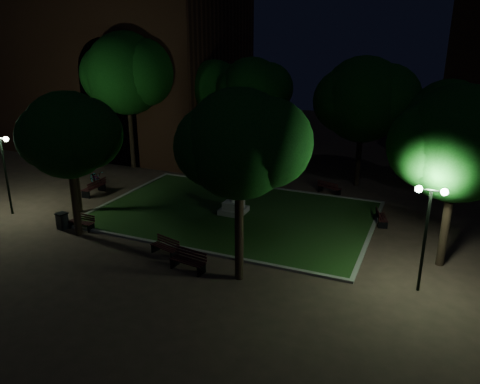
# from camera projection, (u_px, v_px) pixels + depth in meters

# --- Properties ---
(ground) EXTENTS (80.00, 80.00, 0.00)m
(ground) POSITION_uv_depth(u_px,v_px,m) (218.00, 227.00, 24.87)
(ground) COLOR #413025
(lawn) EXTENTS (15.00, 10.00, 0.08)m
(lawn) POSITION_uv_depth(u_px,v_px,m) (234.00, 214.00, 26.60)
(lawn) COLOR #1F3F15
(lawn) RESTS_ON ground
(lawn_kerb) EXTENTS (15.40, 10.40, 0.12)m
(lawn_kerb) POSITION_uv_depth(u_px,v_px,m) (234.00, 213.00, 26.59)
(lawn_kerb) COLOR slate
(lawn_kerb) RESTS_ON ground
(monument) EXTENTS (1.40, 1.40, 3.20)m
(monument) POSITION_uv_depth(u_px,v_px,m) (234.00, 198.00, 26.30)
(monument) COLOR #9A938D
(monument) RESTS_ON lawn
(building_main) EXTENTS (20.00, 12.00, 15.00)m
(building_main) POSITION_uv_depth(u_px,v_px,m) (121.00, 62.00, 40.37)
(building_main) COLOR #4B2819
(building_main) RESTS_ON ground
(tree_west) EXTENTS (5.10, 4.16, 6.89)m
(tree_west) POSITION_uv_depth(u_px,v_px,m) (71.00, 129.00, 25.45)
(tree_west) COLOR black
(tree_west) RESTS_ON ground
(tree_north_wl) EXTENTS (4.85, 3.96, 7.99)m
(tree_north_wl) POSITION_uv_depth(u_px,v_px,m) (216.00, 87.00, 34.17)
(tree_north_wl) COLOR black
(tree_north_wl) RESTS_ON ground
(tree_north_er) EXTENTS (6.71, 5.48, 8.49)m
(tree_north_er) POSITION_uv_depth(u_px,v_px,m) (365.00, 100.00, 29.74)
(tree_north_er) COLOR black
(tree_north_er) RESTS_ON ground
(tree_ne) EXTENTS (5.77, 4.71, 7.27)m
(tree_ne) POSITION_uv_depth(u_px,v_px,m) (450.00, 119.00, 27.81)
(tree_ne) COLOR black
(tree_ne) RESTS_ON ground
(tree_east) EXTENTS (5.98, 4.88, 7.95)m
(tree_east) POSITION_uv_depth(u_px,v_px,m) (461.00, 144.00, 19.02)
(tree_east) COLOR black
(tree_east) RESTS_ON ground
(tree_se) EXTENTS (5.30, 4.33, 7.94)m
(tree_se) POSITION_uv_depth(u_px,v_px,m) (241.00, 145.00, 17.79)
(tree_se) COLOR black
(tree_se) RESTS_ON ground
(tree_nw) EXTENTS (7.23, 5.90, 9.97)m
(tree_nw) POSITION_uv_depth(u_px,v_px,m) (128.00, 73.00, 33.49)
(tree_nw) COLOR black
(tree_nw) RESTS_ON ground
(tree_far_north) EXTENTS (5.46, 4.45, 8.25)m
(tree_far_north) POSITION_uv_depth(u_px,v_px,m) (253.00, 90.00, 32.72)
(tree_far_north) COLOR black
(tree_far_north) RESTS_ON ground
(tree_extra) EXTENTS (5.14, 4.19, 7.27)m
(tree_extra) POSITION_uv_depth(u_px,v_px,m) (68.00, 135.00, 22.22)
(tree_extra) COLOR black
(tree_extra) RESTS_ON ground
(lamppost_sw) EXTENTS (1.18, 0.28, 4.51)m
(lamppost_sw) POSITION_uv_depth(u_px,v_px,m) (4.00, 160.00, 25.69)
(lamppost_sw) COLOR black
(lamppost_sw) RESTS_ON ground
(lamppost_se) EXTENTS (1.18, 0.28, 4.38)m
(lamppost_se) POSITION_uv_depth(u_px,v_px,m) (427.00, 219.00, 17.79)
(lamppost_se) COLOR black
(lamppost_se) RESTS_ON ground
(lamppost_nw) EXTENTS (1.18, 0.28, 3.99)m
(lamppost_nw) POSITION_uv_depth(u_px,v_px,m) (157.00, 124.00, 37.40)
(lamppost_nw) COLOR black
(lamppost_nw) RESTS_ON ground
(lamppost_ne) EXTENTS (1.18, 0.28, 4.40)m
(lamppost_ne) POSITION_uv_depth(u_px,v_px,m) (433.00, 142.00, 30.32)
(lamppost_ne) COLOR black
(lamppost_ne) RESTS_ON ground
(bench_near_left) EXTENTS (1.55, 0.88, 0.81)m
(bench_near_left) POSITION_uv_depth(u_px,v_px,m) (166.00, 247.00, 21.68)
(bench_near_left) COLOR black
(bench_near_left) RESTS_ON ground
(bench_near_right) EXTENTS (1.71, 0.79, 0.90)m
(bench_near_right) POSITION_uv_depth(u_px,v_px,m) (189.00, 261.00, 20.25)
(bench_near_right) COLOR black
(bench_near_right) RESTS_ON ground
(bench_west_near) EXTENTS (1.44, 0.54, 0.79)m
(bench_west_near) POSITION_uv_depth(u_px,v_px,m) (82.00, 222.00, 24.53)
(bench_west_near) COLOR black
(bench_west_near) RESTS_ON ground
(bench_left_side) EXTENTS (0.65, 1.78, 0.97)m
(bench_left_side) POSITION_uv_depth(u_px,v_px,m) (94.00, 188.00, 29.68)
(bench_left_side) COLOR black
(bench_left_side) RESTS_ON ground
(bench_right_side) EXTENTS (0.82, 1.47, 0.76)m
(bench_right_side) POSITION_uv_depth(u_px,v_px,m) (381.00, 218.00, 25.14)
(bench_right_side) COLOR black
(bench_right_side) RESTS_ON ground
(bench_far_side) EXTENTS (1.61, 1.04, 0.84)m
(bench_far_side) POSITION_uv_depth(u_px,v_px,m) (329.00, 188.00, 29.86)
(bench_far_side) COLOR black
(bench_far_side) RESTS_ON ground
(trash_bin) EXTENTS (0.61, 0.61, 0.89)m
(trash_bin) POSITION_uv_depth(u_px,v_px,m) (62.00, 221.00, 24.50)
(trash_bin) COLOR black
(trash_bin) RESTS_ON ground
(bicycle) EXTENTS (2.01, 1.54, 1.01)m
(bicycle) POSITION_uv_depth(u_px,v_px,m) (96.00, 178.00, 31.47)
(bicycle) COLOR black
(bicycle) RESTS_ON ground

